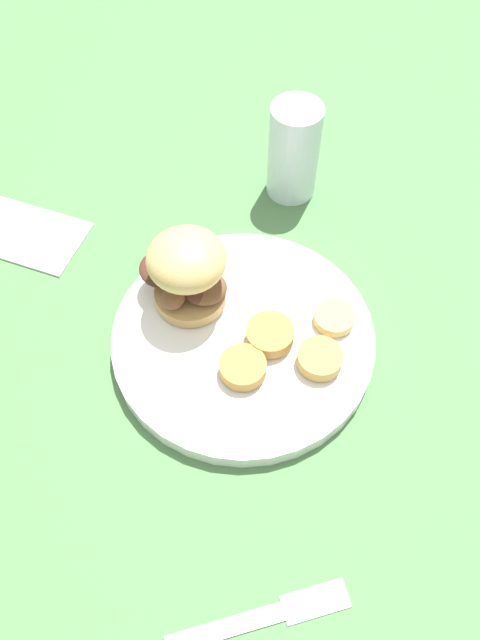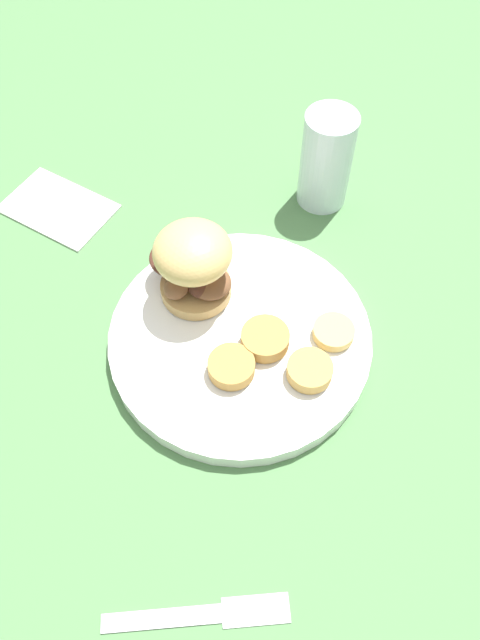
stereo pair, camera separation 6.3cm
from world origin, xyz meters
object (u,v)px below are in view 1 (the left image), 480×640
(sandwich, at_px, (184,271))
(dinner_plate, at_px, (240,338))
(fork, at_px, (258,617))
(drinking_glass, at_px, (291,151))

(sandwich, bearing_deg, dinner_plate, 52.56)
(dinner_plate, bearing_deg, fork, 3.81)
(sandwich, relative_size, drinking_glass, 0.84)
(dinner_plate, relative_size, sandwich, 2.65)
(dinner_plate, height_order, drinking_glass, drinking_glass)
(fork, relative_size, drinking_glass, 1.28)
(dinner_plate, distance_m, sandwich, 0.09)
(dinner_plate, xyz_separation_m, fork, (0.27, 0.02, -0.01))
(dinner_plate, xyz_separation_m, drinking_glass, (-0.23, 0.06, 0.05))
(sandwich, bearing_deg, drinking_glass, 148.16)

